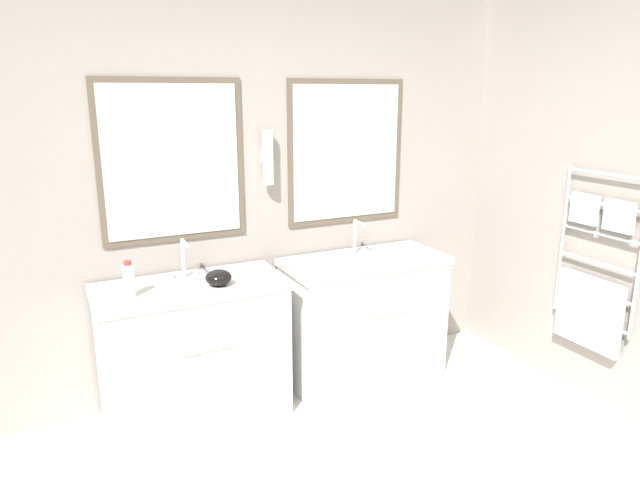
{
  "coord_description": "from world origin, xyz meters",
  "views": [
    {
      "loc": [
        -1.03,
        -1.45,
        1.91
      ],
      "look_at": [
        0.35,
        1.35,
        1.1
      ],
      "focal_mm": 32.0,
      "sensor_mm": 36.0,
      "label": 1
    }
  ],
  "objects_px": {
    "toiletry_bottle": "(129,280)",
    "amenity_bowl": "(219,278)",
    "vanity_left": "(196,353)",
    "vanity_right": "(366,319)"
  },
  "relations": [
    {
      "from": "toiletry_bottle",
      "to": "vanity_right",
      "type": "bearing_deg",
      "value": 1.97
    },
    {
      "from": "vanity_left",
      "to": "vanity_right",
      "type": "relative_size",
      "value": 1.0
    },
    {
      "from": "vanity_left",
      "to": "toiletry_bottle",
      "type": "xyz_separation_m",
      "value": [
        -0.34,
        -0.05,
        0.51
      ]
    },
    {
      "from": "vanity_right",
      "to": "toiletry_bottle",
      "type": "distance_m",
      "value": 1.59
    },
    {
      "from": "toiletry_bottle",
      "to": "amenity_bowl",
      "type": "bearing_deg",
      "value": -2.21
    },
    {
      "from": "toiletry_bottle",
      "to": "vanity_left",
      "type": "bearing_deg",
      "value": 8.58
    },
    {
      "from": "amenity_bowl",
      "to": "vanity_left",
      "type": "bearing_deg",
      "value": 153.27
    },
    {
      "from": "vanity_left",
      "to": "amenity_bowl",
      "type": "height_order",
      "value": "amenity_bowl"
    },
    {
      "from": "vanity_left",
      "to": "toiletry_bottle",
      "type": "height_order",
      "value": "toiletry_bottle"
    },
    {
      "from": "vanity_left",
      "to": "toiletry_bottle",
      "type": "distance_m",
      "value": 0.62
    }
  ]
}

